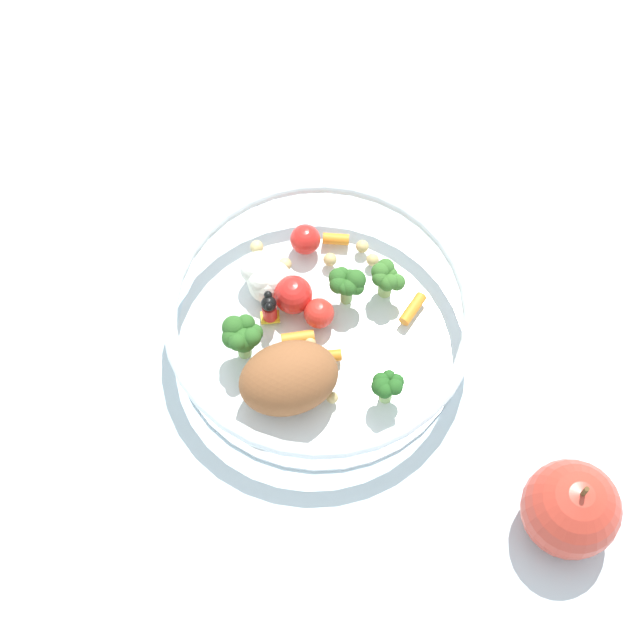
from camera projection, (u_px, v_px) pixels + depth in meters
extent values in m
plane|color=silver|center=(302.00, 331.00, 0.81)|extent=(2.40, 2.40, 0.00)
cylinder|color=white|center=(320.00, 333.00, 0.81)|extent=(0.24, 0.24, 0.01)
torus|color=white|center=(320.00, 309.00, 0.77)|extent=(0.26, 0.26, 0.01)
ellipsoid|color=brown|center=(289.00, 378.00, 0.75)|extent=(0.08, 0.06, 0.06)
cylinder|color=#7FAD5B|center=(346.00, 295.00, 0.81)|extent=(0.01, 0.01, 0.02)
sphere|color=#2D6023|center=(339.00, 285.00, 0.79)|extent=(0.02, 0.02, 0.02)
sphere|color=#2D6023|center=(345.00, 288.00, 0.79)|extent=(0.01, 0.01, 0.01)
sphere|color=#2D6023|center=(349.00, 287.00, 0.79)|extent=(0.01, 0.01, 0.01)
sphere|color=#2D6023|center=(357.00, 288.00, 0.79)|extent=(0.01, 0.01, 0.01)
sphere|color=#2D6023|center=(356.00, 280.00, 0.79)|extent=(0.02, 0.02, 0.02)
sphere|color=#2D6023|center=(350.00, 277.00, 0.80)|extent=(0.01, 0.01, 0.01)
sphere|color=#2D6023|center=(342.00, 274.00, 0.79)|extent=(0.01, 0.01, 0.01)
sphere|color=#2D6023|center=(338.00, 278.00, 0.79)|extent=(0.02, 0.02, 0.02)
cylinder|color=#7FAD5B|center=(244.00, 347.00, 0.78)|extent=(0.01, 0.01, 0.02)
sphere|color=#2D6023|center=(233.00, 338.00, 0.76)|extent=(0.02, 0.02, 0.02)
sphere|color=#2D6023|center=(237.00, 342.00, 0.76)|extent=(0.01, 0.01, 0.01)
sphere|color=#2D6023|center=(244.00, 340.00, 0.76)|extent=(0.02, 0.02, 0.02)
sphere|color=#2D6023|center=(252.00, 337.00, 0.76)|extent=(0.02, 0.02, 0.02)
sphere|color=#2D6023|center=(254.00, 333.00, 0.77)|extent=(0.01, 0.01, 0.01)
sphere|color=#2D6023|center=(246.00, 325.00, 0.77)|extent=(0.02, 0.02, 0.02)
sphere|color=#2D6023|center=(238.00, 327.00, 0.77)|extent=(0.02, 0.02, 0.02)
sphere|color=#2D6023|center=(234.00, 328.00, 0.76)|extent=(0.02, 0.02, 0.02)
cylinder|color=#8EB766|center=(385.00, 287.00, 0.81)|extent=(0.01, 0.01, 0.02)
sphere|color=#386B28|center=(380.00, 278.00, 0.80)|extent=(0.01, 0.01, 0.01)
sphere|color=#386B28|center=(386.00, 280.00, 0.80)|extent=(0.01, 0.01, 0.01)
sphere|color=#386B28|center=(389.00, 280.00, 0.79)|extent=(0.01, 0.01, 0.01)
sphere|color=#386B28|center=(395.00, 278.00, 0.80)|extent=(0.01, 0.01, 0.01)
sphere|color=#386B28|center=(391.00, 274.00, 0.80)|extent=(0.01, 0.01, 0.01)
sphere|color=#386B28|center=(385.00, 268.00, 0.80)|extent=(0.02, 0.02, 0.02)
sphere|color=#386B28|center=(380.00, 272.00, 0.80)|extent=(0.02, 0.02, 0.02)
cylinder|color=#8EB766|center=(386.00, 393.00, 0.77)|extent=(0.01, 0.01, 0.02)
sphere|color=#23561E|center=(382.00, 386.00, 0.75)|extent=(0.02, 0.02, 0.02)
sphere|color=#23561E|center=(385.00, 391.00, 0.75)|extent=(0.01, 0.01, 0.01)
sphere|color=#23561E|center=(395.00, 387.00, 0.75)|extent=(0.01, 0.01, 0.01)
sphere|color=#23561E|center=(396.00, 382.00, 0.76)|extent=(0.01, 0.01, 0.01)
sphere|color=#23561E|center=(389.00, 377.00, 0.76)|extent=(0.01, 0.01, 0.01)
sphere|color=#23561E|center=(381.00, 381.00, 0.75)|extent=(0.01, 0.01, 0.01)
sphere|color=white|center=(259.00, 281.00, 0.81)|extent=(0.02, 0.02, 0.02)
sphere|color=white|center=(263.00, 280.00, 0.81)|extent=(0.03, 0.03, 0.03)
sphere|color=white|center=(267.00, 284.00, 0.81)|extent=(0.03, 0.03, 0.03)
sphere|color=white|center=(273.00, 280.00, 0.81)|extent=(0.03, 0.03, 0.03)
sphere|color=white|center=(267.00, 278.00, 0.81)|extent=(0.02, 0.02, 0.02)
sphere|color=white|center=(260.00, 265.00, 0.82)|extent=(0.02, 0.02, 0.02)
sphere|color=white|center=(255.00, 269.00, 0.81)|extent=(0.03, 0.03, 0.03)
cube|color=yellow|center=(270.00, 317.00, 0.81)|extent=(0.02, 0.01, 0.00)
cylinder|color=red|center=(270.00, 312.00, 0.80)|extent=(0.01, 0.01, 0.02)
sphere|color=black|center=(269.00, 304.00, 0.79)|extent=(0.01, 0.01, 0.01)
sphere|color=black|center=(269.00, 307.00, 0.78)|extent=(0.01, 0.01, 0.01)
sphere|color=black|center=(268.00, 295.00, 0.78)|extent=(0.01, 0.01, 0.01)
cylinder|color=orange|center=(336.00, 239.00, 0.84)|extent=(0.03, 0.02, 0.01)
cylinder|color=orange|center=(298.00, 338.00, 0.79)|extent=(0.03, 0.02, 0.01)
cylinder|color=orange|center=(413.00, 309.00, 0.81)|extent=(0.03, 0.03, 0.01)
cylinder|color=orange|center=(325.00, 356.00, 0.79)|extent=(0.03, 0.02, 0.01)
sphere|color=red|center=(305.00, 239.00, 0.83)|extent=(0.03, 0.03, 0.03)
sphere|color=red|center=(296.00, 294.00, 0.80)|extent=(0.03, 0.03, 0.03)
sphere|color=red|center=(320.00, 315.00, 0.80)|extent=(0.03, 0.03, 0.03)
sphere|color=#D1B775|center=(285.00, 264.00, 0.83)|extent=(0.01, 0.01, 0.01)
sphere|color=tan|center=(251.00, 382.00, 0.78)|extent=(0.01, 0.01, 0.01)
sphere|color=tan|center=(249.00, 326.00, 0.80)|extent=(0.01, 0.01, 0.01)
sphere|color=#D1B775|center=(257.00, 247.00, 0.84)|extent=(0.01, 0.01, 0.01)
sphere|color=tan|center=(314.00, 341.00, 0.79)|extent=(0.01, 0.01, 0.01)
sphere|color=tan|center=(362.00, 246.00, 0.84)|extent=(0.01, 0.01, 0.01)
sphere|color=tan|center=(334.00, 397.00, 0.77)|extent=(0.01, 0.01, 0.01)
sphere|color=tan|center=(330.00, 260.00, 0.83)|extent=(0.01, 0.01, 0.01)
sphere|color=tan|center=(373.00, 260.00, 0.83)|extent=(0.01, 0.01, 0.01)
sphere|color=#BC3828|center=(571.00, 509.00, 0.70)|extent=(0.07, 0.07, 0.07)
cylinder|color=brown|center=(585.00, 491.00, 0.67)|extent=(0.00, 0.00, 0.01)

